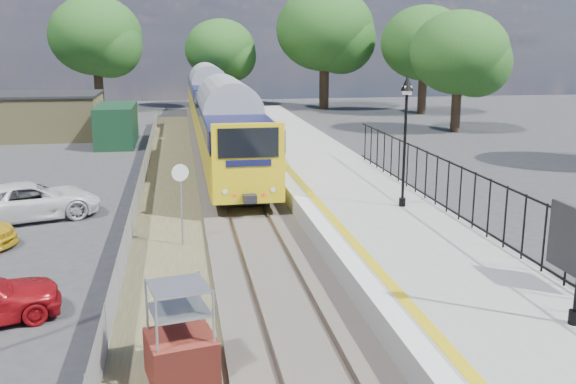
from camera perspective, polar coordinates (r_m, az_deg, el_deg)
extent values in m
plane|color=#2D2D30|center=(16.80, -0.42, -10.09)|extent=(120.00, 120.00, 0.00)
cube|color=#473F38|center=(26.18, -3.96, -1.28)|extent=(3.40, 80.00, 0.20)
cube|color=#4C472D|center=(24.15, -10.34, -2.89)|extent=(2.60, 70.00, 0.06)
cube|color=brown|center=(26.09, -5.54, -1.09)|extent=(0.07, 80.00, 0.14)
cube|color=brown|center=(26.22, -2.40, -0.96)|extent=(0.07, 80.00, 0.14)
cube|color=gray|center=(24.95, 6.14, -1.22)|extent=(5.00, 70.00, 0.90)
cube|color=silver|center=(24.33, 1.06, -0.42)|extent=(0.50, 70.00, 0.01)
cube|color=gold|center=(24.42, 2.22, -0.37)|extent=(0.30, 70.00, 0.01)
cylinder|color=black|center=(14.87, 24.10, -10.12)|extent=(0.24, 0.24, 0.30)
cylinder|color=black|center=(23.29, 10.12, -0.88)|extent=(0.24, 0.24, 0.30)
cylinder|color=black|center=(22.91, 10.31, 3.61)|extent=(0.10, 0.10, 3.70)
cube|color=black|center=(22.67, 10.51, 8.47)|extent=(0.08, 0.08, 0.30)
cube|color=beige|center=(22.66, 10.53, 8.90)|extent=(0.26, 0.26, 0.30)
cone|color=black|center=(22.64, 10.55, 9.48)|extent=(0.44, 0.44, 0.50)
cube|color=black|center=(20.29, 16.95, 1.29)|extent=(0.05, 26.00, 0.05)
cube|color=black|center=(16.62, 23.54, -3.80)|extent=(0.08, 1.40, 1.60)
cube|color=#918351|center=(48.44, -21.12, 6.27)|extent=(8.00, 6.00, 3.00)
cube|color=black|center=(48.30, -21.27, 8.09)|extent=(8.20, 6.20, 0.15)
cube|color=#12331C|center=(43.73, -14.99, 5.78)|extent=(2.40, 6.00, 2.60)
cylinder|color=#332319|center=(65.82, -16.44, 8.61)|extent=(0.88, 0.88, 3.85)
ellipsoid|color=#1F511B|center=(65.65, -16.74, 13.15)|extent=(8.80, 8.80, 7.48)
cylinder|color=#332319|center=(67.56, -5.95, 8.88)|extent=(0.72, 0.72, 3.15)
ellipsoid|color=#1F511B|center=(67.37, -6.04, 12.51)|extent=(7.20, 7.20, 6.12)
cylinder|color=#332319|center=(65.02, 3.22, 9.23)|extent=(0.96, 0.96, 4.20)
ellipsoid|color=#1F511B|center=(64.87, 3.29, 14.26)|extent=(9.60, 9.60, 8.16)
cylinder|color=#332319|center=(61.67, 11.83, 8.43)|extent=(0.80, 0.80, 3.50)
ellipsoid|color=#1F511B|center=(61.48, 12.04, 12.84)|extent=(8.00, 8.00, 6.80)
cylinder|color=#332319|center=(49.90, 14.69, 6.99)|extent=(0.72, 0.72, 3.15)
ellipsoid|color=#1F511B|center=(49.65, 14.98, 11.90)|extent=(7.20, 7.20, 6.12)
cube|color=gold|center=(33.74, -5.41, 4.74)|extent=(2.80, 20.00, 1.90)
cube|color=#10123C|center=(33.57, -5.46, 6.93)|extent=(2.82, 20.00, 0.90)
cube|color=black|center=(33.57, -5.46, 6.93)|extent=(2.82, 18.00, 0.70)
cube|color=black|center=(33.94, -5.36, 2.77)|extent=(2.00, 18.00, 0.45)
cube|color=gold|center=(54.17, -7.11, 7.90)|extent=(2.80, 20.00, 1.90)
cube|color=#10123C|center=(54.06, -7.15, 9.28)|extent=(2.82, 20.00, 0.90)
cube|color=black|center=(54.06, -7.15, 9.28)|extent=(2.82, 18.00, 0.70)
cube|color=black|center=(54.29, -7.08, 6.66)|extent=(2.00, 18.00, 0.45)
cube|color=black|center=(23.49, -3.54, 4.38)|extent=(2.24, 0.04, 1.10)
cube|color=maroon|center=(13.36, -9.46, -14.40)|extent=(1.53, 1.53, 0.99)
cylinder|color=#999EA3|center=(21.31, -9.45, -1.59)|extent=(0.06, 0.06, 2.52)
cylinder|color=silver|center=(20.98, -9.57, 1.70)|extent=(0.55, 0.18, 0.56)
imported|color=silver|center=(26.35, -21.89, -0.75)|extent=(5.62, 3.92, 1.42)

